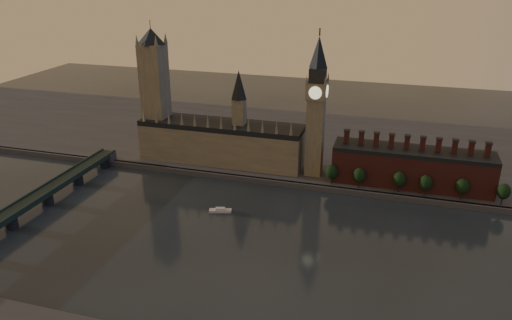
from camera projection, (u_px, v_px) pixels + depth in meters
The scene contains 14 objects.
ground at pixel (260, 252), 282.37m from camera, with size 900.00×900.00×0.00m, color black.
north_bank at pixel (316, 145), 440.04m from camera, with size 900.00×182.00×4.00m.
palace_of_westminster at pixel (222, 140), 393.57m from camera, with size 130.00×30.30×74.00m.
victoria_tower at pixel (155, 89), 394.37m from camera, with size 24.00×24.00×108.00m.
big_ben at pixel (316, 106), 356.44m from camera, with size 15.00×15.00×107.00m.
chimney_block at pixel (412, 167), 352.49m from camera, with size 110.00×25.00×37.00m.
embankment_tree_0 at pixel (332, 172), 355.29m from camera, with size 8.60×8.60×14.88m.
embankment_tree_1 at pixel (359, 175), 349.31m from camera, with size 8.60×8.60×14.88m.
embankment_tree_2 at pixel (399, 179), 342.91m from camera, with size 8.60×8.60×14.88m.
embankment_tree_3 at pixel (426, 183), 337.59m from camera, with size 8.60×8.60×14.88m.
embankment_tree_4 at pixel (462, 186), 332.37m from camera, with size 8.60×8.60×14.88m.
embankment_tree_5 at pixel (504, 191), 324.88m from camera, with size 8.60×8.60×14.88m.
westminster_bridge at pixel (26, 207), 318.12m from camera, with size 14.00×200.00×11.55m.
river_boat at pixel (220, 210), 326.94m from camera, with size 15.12×7.84×2.91m.
Camera 1 is at (66.79, -233.29, 153.53)m, focal length 35.00 mm.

